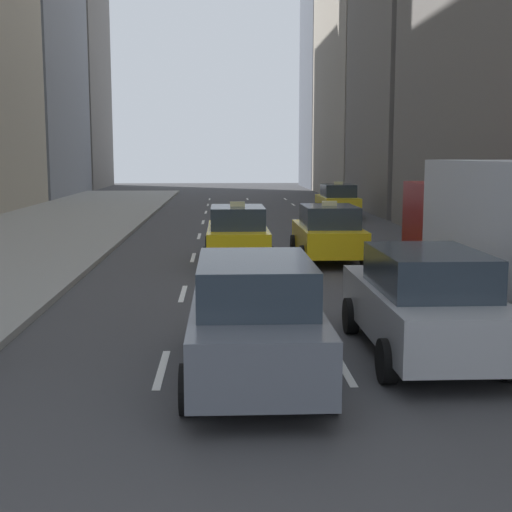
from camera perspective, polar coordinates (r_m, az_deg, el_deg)
sidewalk_left at (r=30.81m, az=-17.26°, el=1.80°), size 8.00×66.00×0.15m
lane_markings at (r=25.92m, az=1.41°, el=0.88°), size 5.72×56.00×0.01m
taxi_lead at (r=37.79m, az=6.53°, el=4.44°), size 2.02×4.40×1.87m
taxi_second at (r=22.08m, az=5.79°, el=1.86°), size 2.02×4.40×1.87m
taxi_third at (r=21.66m, az=-1.49°, el=1.78°), size 2.02×4.40×1.87m
sedan_black_near at (r=10.44m, az=-0.15°, el=-4.92°), size 2.02×4.93×1.81m
sedan_silver_behind at (r=11.90m, az=13.24°, el=-3.59°), size 2.02×4.70×1.77m
box_truck at (r=16.34m, az=19.06°, el=2.19°), size 2.58×8.40×3.15m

